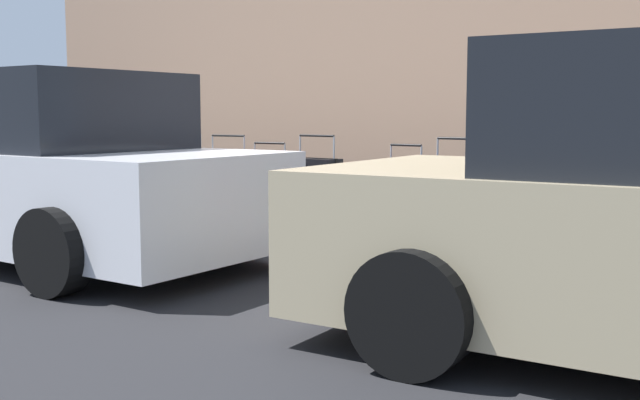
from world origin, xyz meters
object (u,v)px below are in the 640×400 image
at_px(suitcase_silver_1, 569,219).
at_px(suitcase_navy_10, 155,184).
at_px(suitcase_teal_5, 363,200).
at_px(bollard_post, 65,170).
at_px(suitcase_olive_9, 190,182).
at_px(parked_car_white_1, 39,172).
at_px(suitcase_silver_8, 229,190).
at_px(fire_hydrant, 114,174).
at_px(suitcase_navy_3, 455,203).
at_px(suitcase_red_7, 270,196).
at_px(suitcase_maroon_4, 405,203).
at_px(suitcase_olive_2, 510,205).
at_px(suitcase_red_0, 636,214).
at_px(suitcase_black_6, 317,192).

xyz_separation_m(suitcase_silver_1, suitcase_navy_10, (4.91, 0.04, 0.05)).
xyz_separation_m(suitcase_teal_5, bollard_post, (4.38, 0.21, 0.14)).
distance_m(suitcase_olive_9, parked_car_white_1, 2.25).
distance_m(suitcase_silver_1, suitcase_silver_8, 3.79).
xyz_separation_m(suitcase_silver_8, fire_hydrant, (1.90, -0.01, 0.10)).
xyz_separation_m(suitcase_navy_3, bollard_post, (5.40, 0.16, 0.09)).
xyz_separation_m(suitcase_navy_3, suitcase_red_7, (2.15, 0.02, -0.06)).
relative_size(suitcase_maroon_4, bollard_post, 1.02).
distance_m(suitcase_olive_2, suitcase_navy_10, 4.39).
bearing_deg(suitcase_olive_9, suitcase_maroon_4, -178.76).
distance_m(suitcase_navy_3, suitcase_teal_5, 1.03).
relative_size(suitcase_red_0, suitcase_olive_2, 0.95).
bearing_deg(suitcase_olive_2, bollard_post, 1.54).
distance_m(suitcase_maroon_4, suitcase_teal_5, 0.49).
xyz_separation_m(suitcase_maroon_4, parked_car_white_1, (2.51, 2.28, 0.33)).
bearing_deg(suitcase_olive_2, fire_hydrant, 0.11).
bearing_deg(suitcase_silver_8, fire_hydrant, -0.20).
bearing_deg(suitcase_teal_5, suitcase_olive_9, 1.77).
bearing_deg(suitcase_teal_5, suitcase_maroon_4, 178.76).
height_order(suitcase_maroon_4, suitcase_navy_10, suitcase_navy_10).
bearing_deg(suitcase_silver_1, suitcase_teal_5, -2.05).
bearing_deg(suitcase_olive_2, suitcase_maroon_4, -1.91).
bearing_deg(suitcase_teal_5, suitcase_silver_1, 177.95).
bearing_deg(suitcase_silver_1, suitcase_olive_9, -0.05).
bearing_deg(suitcase_silver_1, fire_hydrant, -0.19).
height_order(suitcase_red_0, parked_car_white_1, parked_car_white_1).
distance_m(suitcase_black_6, parked_car_white_1, 2.72).
xyz_separation_m(suitcase_olive_2, suitcase_black_6, (2.09, -0.02, -0.00)).
xyz_separation_m(suitcase_silver_8, bollard_post, (2.66, 0.14, 0.12)).
distance_m(suitcase_silver_1, suitcase_black_6, 2.62).
bearing_deg(suitcase_silver_8, suitcase_black_6, -178.38).
height_order(suitcase_teal_5, suitcase_navy_10, suitcase_navy_10).
height_order(suitcase_red_7, fire_hydrant, suitcase_red_7).
relative_size(suitcase_teal_5, suitcase_black_6, 0.67).
bearing_deg(suitcase_teal_5, suitcase_red_7, 3.40).
height_order(suitcase_navy_3, suitcase_red_7, suitcase_navy_3).
bearing_deg(suitcase_silver_8, suitcase_navy_10, 2.68).
bearing_deg(suitcase_maroon_4, suitcase_black_6, 1.04).
bearing_deg(suitcase_black_6, suitcase_red_7, 3.65).
relative_size(suitcase_olive_9, fire_hydrant, 1.23).
xyz_separation_m(suitcase_silver_8, suitcase_navy_10, (1.12, 0.05, 0.01)).
relative_size(suitcase_navy_3, parked_car_white_1, 0.20).
distance_m(suitcase_red_0, suitcase_navy_10, 5.46).
relative_size(bollard_post, parked_car_white_1, 0.18).
bearing_deg(suitcase_olive_9, suitcase_navy_10, 4.71).
xyz_separation_m(suitcase_red_0, suitcase_black_6, (3.16, -0.09, -0.01)).
bearing_deg(suitcase_red_7, suitcase_silver_1, 179.86).
distance_m(suitcase_olive_2, suitcase_olive_9, 3.85).
xyz_separation_m(suitcase_silver_1, suitcase_olive_9, (4.38, -0.00, 0.10)).
xyz_separation_m(suitcase_olive_2, bollard_post, (5.93, 0.16, 0.08)).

